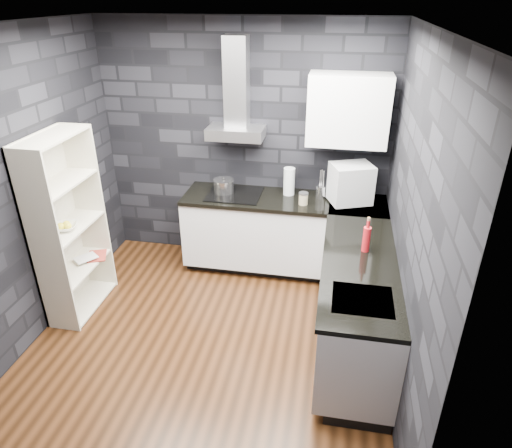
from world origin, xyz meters
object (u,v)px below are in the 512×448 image
(pot, at_px, (224,186))
(utensil_crock, at_px, (321,192))
(glass_vase, at_px, (289,181))
(appliance_garage, at_px, (351,183))
(fruit_bowl, at_px, (65,227))
(storage_jar, at_px, (303,199))
(bookshelf, at_px, (69,228))
(red_bottle, at_px, (366,239))

(pot, height_order, utensil_crock, pot)
(glass_vase, relative_size, appliance_garage, 0.74)
(utensil_crock, bearing_deg, glass_vase, 174.51)
(fruit_bowl, bearing_deg, storage_jar, 25.01)
(storage_jar, relative_size, utensil_crock, 0.84)
(bookshelf, distance_m, fruit_bowl, 0.07)
(red_bottle, bearing_deg, utensil_crock, 112.67)
(pot, xyz_separation_m, appliance_garage, (1.37, -0.03, 0.15))
(pot, bearing_deg, utensil_crock, 3.37)
(fruit_bowl, bearing_deg, glass_vase, 32.25)
(glass_vase, distance_m, red_bottle, 1.36)
(appliance_garage, relative_size, red_bottle, 1.81)
(appliance_garage, bearing_deg, fruit_bowl, -178.45)
(red_bottle, bearing_deg, pot, 146.31)
(storage_jar, height_order, bookshelf, bookshelf)
(red_bottle, xyz_separation_m, fruit_bowl, (-2.75, -0.13, -0.08))
(pot, height_order, red_bottle, red_bottle)
(red_bottle, distance_m, fruit_bowl, 2.76)
(glass_vase, bearing_deg, bookshelf, -148.95)
(glass_vase, relative_size, red_bottle, 1.34)
(glass_vase, height_order, appliance_garage, appliance_garage)
(red_bottle, bearing_deg, bookshelf, -178.45)
(appliance_garage, height_order, bookshelf, bookshelf)
(glass_vase, bearing_deg, pot, -172.31)
(pot, xyz_separation_m, utensil_crock, (1.06, 0.06, -0.01))
(storage_jar, height_order, utensil_crock, utensil_crock)
(glass_vase, relative_size, storage_jar, 2.61)
(glass_vase, height_order, fruit_bowl, glass_vase)
(appliance_garage, relative_size, fruit_bowl, 1.84)
(utensil_crock, distance_m, fruit_bowl, 2.60)
(fruit_bowl, bearing_deg, appliance_garage, 23.03)
(utensil_crock, bearing_deg, red_bottle, -67.33)
(storage_jar, relative_size, fruit_bowl, 0.52)
(pot, xyz_separation_m, red_bottle, (1.51, -1.01, 0.03))
(pot, xyz_separation_m, bookshelf, (-1.24, -1.08, -0.08))
(glass_vase, relative_size, fruit_bowl, 1.36)
(storage_jar, bearing_deg, appliance_garage, 13.43)
(glass_vase, xyz_separation_m, storage_jar, (0.18, -0.24, -0.09))
(bookshelf, bearing_deg, utensil_crock, 43.48)
(utensil_crock, xyz_separation_m, red_bottle, (0.45, -1.07, 0.04))
(utensil_crock, height_order, bookshelf, bookshelf)
(pot, xyz_separation_m, storage_jar, (0.89, -0.14, -0.02))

